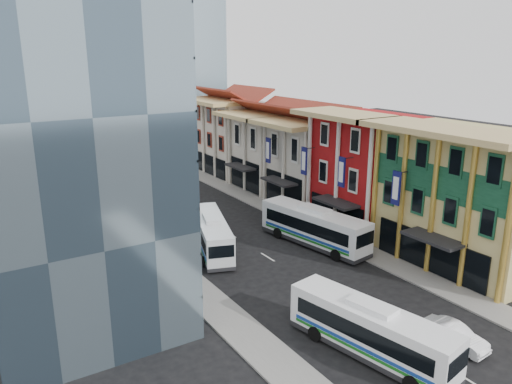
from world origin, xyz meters
TOP-DOWN VIEW (x-y plane):
  - ground at (0.00, 0.00)m, footprint 200.00×200.00m
  - sidewalk_right at (8.50, 22.00)m, footprint 3.00×90.00m
  - sidewalk_left at (-8.50, 22.00)m, footprint 3.00×90.00m
  - shophouse_tan at (14.00, 5.00)m, footprint 8.00×14.00m
  - shophouse_red at (14.00, 17.00)m, footprint 8.00×10.00m
  - shophouse_cream_near at (14.00, 26.50)m, footprint 8.00×9.00m
  - shophouse_cream_mid at (14.00, 35.50)m, footprint 8.00×9.00m
  - shophouse_cream_far at (14.00, 46.00)m, footprint 8.00×12.00m
  - office_tower at (-17.00, 19.00)m, footprint 12.00×26.00m
  - office_block_far at (-16.00, 42.00)m, footprint 10.00×18.00m
  - bus_left_near at (-3.10, -1.24)m, footprint 4.72×11.52m
  - bus_left_far at (-3.62, 19.15)m, footprint 5.87×11.13m
  - bus_right at (5.50, 15.14)m, footprint 4.76×12.47m
  - sedan_left at (-2.41, -1.47)m, footprint 2.48×4.21m
  - sedan_right at (2.27, -3.35)m, footprint 1.89×4.53m

SIDE VIEW (x-z plane):
  - ground at x=0.00m, z-range 0.00..0.00m
  - sidewalk_right at x=8.50m, z-range 0.00..0.15m
  - sidewalk_left at x=-8.50m, z-range 0.00..0.15m
  - sedan_left at x=-2.41m, z-range 0.00..1.34m
  - sedan_right at x=2.27m, z-range 0.00..1.46m
  - bus_left_far at x=-3.62m, z-range 0.00..3.49m
  - bus_left_near at x=-3.10m, z-range 0.00..3.60m
  - bus_right at x=5.50m, z-range 0.00..3.90m
  - shophouse_cream_near at x=14.00m, z-range 0.00..10.00m
  - shophouse_cream_mid at x=14.00m, z-range 0.00..10.00m
  - shophouse_cream_far at x=14.00m, z-range 0.00..11.00m
  - shophouse_tan at x=14.00m, z-range 0.00..12.00m
  - shophouse_red at x=14.00m, z-range 0.00..12.00m
  - office_block_far at x=-16.00m, z-range 0.00..14.00m
  - office_tower at x=-17.00m, z-range 0.00..30.00m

